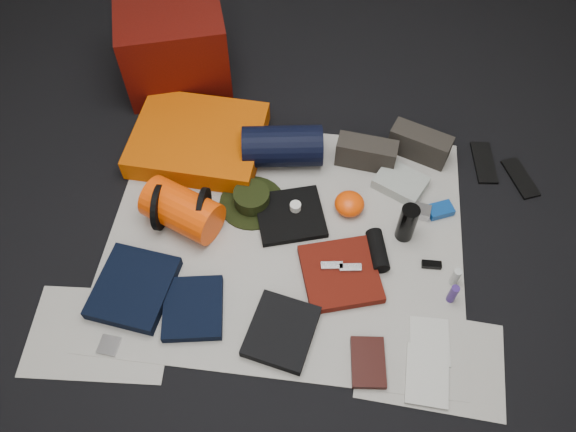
# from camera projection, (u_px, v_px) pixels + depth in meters

# --- Properties ---
(floor) EXTENTS (4.50, 4.50, 0.02)m
(floor) POSITION_uv_depth(u_px,v_px,m) (285.00, 239.00, 2.57)
(floor) COLOR black
(floor) RESTS_ON ground
(newspaper_mat) EXTENTS (1.60, 1.30, 0.01)m
(newspaper_mat) POSITION_uv_depth(u_px,v_px,m) (285.00, 238.00, 2.56)
(newspaper_mat) COLOR beige
(newspaper_mat) RESTS_ON floor
(newspaper_sheet_front_left) EXTENTS (0.61, 0.44, 0.00)m
(newspaper_sheet_front_left) POSITION_uv_depth(u_px,v_px,m) (100.00, 333.00, 2.31)
(newspaper_sheet_front_left) COLOR beige
(newspaper_sheet_front_left) RESTS_ON floor
(newspaper_sheet_front_right) EXTENTS (0.60, 0.43, 0.00)m
(newspaper_sheet_front_right) POSITION_uv_depth(u_px,v_px,m) (430.00, 360.00, 2.24)
(newspaper_sheet_front_right) COLOR beige
(newspaper_sheet_front_right) RESTS_ON floor
(red_cabinet) EXTENTS (0.64, 0.59, 0.44)m
(red_cabinet) POSITION_uv_depth(u_px,v_px,m) (174.00, 48.00, 2.95)
(red_cabinet) COLOR #4A0A05
(red_cabinet) RESTS_ON floor
(sleeping_pad) EXTENTS (0.66, 0.55, 0.11)m
(sleeping_pad) POSITION_uv_depth(u_px,v_px,m) (198.00, 140.00, 2.81)
(sleeping_pad) COLOR #CF4F02
(sleeping_pad) RESTS_ON newspaper_mat
(stuff_sack) EXTENTS (0.39, 0.31, 0.20)m
(stuff_sack) POSITION_uv_depth(u_px,v_px,m) (182.00, 210.00, 2.52)
(stuff_sack) COLOR #F94304
(stuff_sack) RESTS_ON newspaper_mat
(sack_strap_left) EXTENTS (0.02, 0.22, 0.22)m
(sack_strap_left) POSITION_uv_depth(u_px,v_px,m) (160.00, 207.00, 2.52)
(sack_strap_left) COLOR black
(sack_strap_left) RESTS_ON newspaper_mat
(sack_strap_right) EXTENTS (0.03, 0.22, 0.22)m
(sack_strap_right) POSITION_uv_depth(u_px,v_px,m) (204.00, 211.00, 2.51)
(sack_strap_right) COLOR black
(sack_strap_right) RESTS_ON newspaper_mat
(navy_duffel) EXTENTS (0.41, 0.26, 0.20)m
(navy_duffel) POSITION_uv_depth(u_px,v_px,m) (282.00, 146.00, 2.73)
(navy_duffel) COLOR black
(navy_duffel) RESTS_ON newspaper_mat
(boonie_brim) EXTENTS (0.34, 0.34, 0.01)m
(boonie_brim) POSITION_uv_depth(u_px,v_px,m) (252.00, 203.00, 2.66)
(boonie_brim) COLOR black
(boonie_brim) RESTS_ON newspaper_mat
(boonie_crown) EXTENTS (0.17, 0.17, 0.07)m
(boonie_crown) POSITION_uv_depth(u_px,v_px,m) (252.00, 198.00, 2.63)
(boonie_crown) COLOR black
(boonie_crown) RESTS_ON boonie_brim
(hiking_boot_left) EXTENTS (0.30, 0.14, 0.15)m
(hiking_boot_left) POSITION_uv_depth(u_px,v_px,m) (366.00, 153.00, 2.74)
(hiking_boot_left) COLOR #2D2923
(hiking_boot_left) RESTS_ON newspaper_mat
(hiking_boot_right) EXTENTS (0.32, 0.21, 0.15)m
(hiking_boot_right) POSITION_uv_depth(u_px,v_px,m) (420.00, 144.00, 2.77)
(hiking_boot_right) COLOR #2D2923
(hiking_boot_right) RESTS_ON newspaper_mat
(flip_flop_left) EXTENTS (0.12, 0.27, 0.01)m
(flip_flop_left) POSITION_uv_depth(u_px,v_px,m) (484.00, 163.00, 2.80)
(flip_flop_left) COLOR black
(flip_flop_left) RESTS_ON floor
(flip_flop_right) EXTENTS (0.17, 0.26, 0.01)m
(flip_flop_right) POSITION_uv_depth(u_px,v_px,m) (520.00, 178.00, 2.75)
(flip_flop_right) COLOR black
(flip_flop_right) RESTS_ON floor
(trousers_navy_a) EXTENTS (0.35, 0.39, 0.05)m
(trousers_navy_a) POSITION_uv_depth(u_px,v_px,m) (134.00, 288.00, 2.39)
(trousers_navy_a) COLOR black
(trousers_navy_a) RESTS_ON newspaper_mat
(trousers_navy_b) EXTENTS (0.29, 0.32, 0.04)m
(trousers_navy_b) POSITION_uv_depth(u_px,v_px,m) (193.00, 308.00, 2.34)
(trousers_navy_b) COLOR black
(trousers_navy_b) RESTS_ON newspaper_mat
(trousers_charcoal) EXTENTS (0.31, 0.34, 0.05)m
(trousers_charcoal) POSITION_uv_depth(u_px,v_px,m) (281.00, 331.00, 2.28)
(trousers_charcoal) COLOR black
(trousers_charcoal) RESTS_ON newspaper_mat
(black_tshirt) EXTENTS (0.37, 0.36, 0.03)m
(black_tshirt) POSITION_uv_depth(u_px,v_px,m) (290.00, 215.00, 2.61)
(black_tshirt) COLOR black
(black_tshirt) RESTS_ON newspaper_mat
(red_shirt) EXTENTS (0.40, 0.40, 0.04)m
(red_shirt) POSITION_uv_depth(u_px,v_px,m) (340.00, 274.00, 2.43)
(red_shirt) COLOR #561109
(red_shirt) RESTS_ON newspaper_mat
(orange_stuff_sack) EXTENTS (0.18, 0.18, 0.09)m
(orange_stuff_sack) POSITION_uv_depth(u_px,v_px,m) (349.00, 204.00, 2.61)
(orange_stuff_sack) COLOR #F94304
(orange_stuff_sack) RESTS_ON newspaper_mat
(first_aid_pouch) EXTENTS (0.28, 0.26, 0.06)m
(first_aid_pouch) POSITION_uv_depth(u_px,v_px,m) (400.00, 183.00, 2.70)
(first_aid_pouch) COLOR #949A92
(first_aid_pouch) RESTS_ON newspaper_mat
(water_bottle) EXTENTS (0.11, 0.11, 0.20)m
(water_bottle) POSITION_uv_depth(u_px,v_px,m) (407.00, 223.00, 2.48)
(water_bottle) COLOR black
(water_bottle) RESTS_ON newspaper_mat
(speaker) EXTENTS (0.12, 0.21, 0.08)m
(speaker) POSITION_uv_depth(u_px,v_px,m) (378.00, 250.00, 2.48)
(speaker) COLOR black
(speaker) RESTS_ON newspaper_mat
(compact_camera) EXTENTS (0.12, 0.09, 0.05)m
(compact_camera) POSITION_uv_depth(u_px,v_px,m) (418.00, 211.00, 2.61)
(compact_camera) COLOR #BCBBC1
(compact_camera) RESTS_ON newspaper_mat
(cyan_case) EXTENTS (0.14, 0.11, 0.04)m
(cyan_case) POSITION_uv_depth(u_px,v_px,m) (440.00, 210.00, 2.62)
(cyan_case) COLOR navy
(cyan_case) RESTS_ON newspaper_mat
(toiletry_purple) EXTENTS (0.05, 0.05, 0.11)m
(toiletry_purple) POSITION_uv_depth(u_px,v_px,m) (453.00, 294.00, 2.34)
(toiletry_purple) COLOR navy
(toiletry_purple) RESTS_ON newspaper_mat
(toiletry_clear) EXTENTS (0.04, 0.04, 0.10)m
(toiletry_clear) POSITION_uv_depth(u_px,v_px,m) (455.00, 277.00, 2.39)
(toiletry_clear) COLOR #B4B9B4
(toiletry_clear) RESTS_ON newspaper_mat
(paperback_book) EXTENTS (0.15, 0.22, 0.03)m
(paperback_book) POSITION_uv_depth(u_px,v_px,m) (368.00, 362.00, 2.22)
(paperback_book) COLOR black
(paperback_book) RESTS_ON newspaper_mat
(map_booklet) EXTENTS (0.18, 0.25, 0.01)m
(map_booklet) POSITION_uv_depth(u_px,v_px,m) (427.00, 375.00, 2.20)
(map_booklet) COLOR #BABAB1
(map_booklet) RESTS_ON newspaper_mat
(map_printout) EXTENTS (0.16, 0.21, 0.01)m
(map_printout) POSITION_uv_depth(u_px,v_px,m) (430.00, 341.00, 2.28)
(map_printout) COLOR #BABAB1
(map_printout) RESTS_ON newspaper_mat
(sunglasses) EXTENTS (0.09, 0.04, 0.02)m
(sunglasses) POSITION_uv_depth(u_px,v_px,m) (431.00, 265.00, 2.47)
(sunglasses) COLOR black
(sunglasses) RESTS_ON newspaper_mat
(key_cluster) EXTENTS (0.09, 0.09, 0.01)m
(key_cluster) POSITION_uv_depth(u_px,v_px,m) (109.00, 345.00, 2.27)
(key_cluster) COLOR #BCBBC1
(key_cluster) RESTS_ON newspaper_mat
(tape_roll) EXTENTS (0.05, 0.05, 0.04)m
(tape_roll) POSITION_uv_depth(u_px,v_px,m) (295.00, 207.00, 2.60)
(tape_roll) COLOR silver
(tape_roll) RESTS_ON black_tshirt
(energy_bar_a) EXTENTS (0.10, 0.05, 0.01)m
(energy_bar_a) POSITION_uv_depth(u_px,v_px,m) (332.00, 266.00, 2.42)
(energy_bar_a) COLOR #BCBBC1
(energy_bar_a) RESTS_ON red_shirt
(energy_bar_b) EXTENTS (0.10, 0.05, 0.01)m
(energy_bar_b) POSITION_uv_depth(u_px,v_px,m) (350.00, 268.00, 2.42)
(energy_bar_b) COLOR #BCBBC1
(energy_bar_b) RESTS_ON red_shirt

